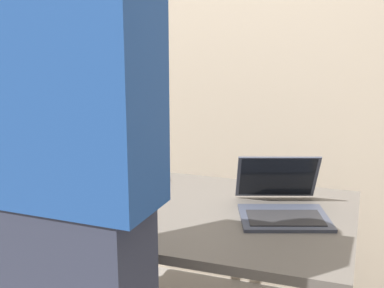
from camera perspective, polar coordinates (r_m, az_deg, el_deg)
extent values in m
cube|color=#56514C|center=(1.96, -2.60, -7.38)|extent=(1.39, 0.83, 0.03)
cylinder|color=#2D2D30|center=(2.66, -12.56, -10.39)|extent=(0.07, 0.07, 0.69)
cylinder|color=#2D2D30|center=(2.31, 16.37, -14.47)|extent=(0.07, 0.07, 0.69)
cube|color=#383D4C|center=(1.84, 10.44, -8.27)|extent=(0.38, 0.34, 0.01)
cube|color=#232326|center=(1.82, 10.56, -8.27)|extent=(0.30, 0.23, 0.00)
cube|color=#383D4C|center=(1.97, 9.67, -3.71)|extent=(0.33, 0.21, 0.19)
cube|color=black|center=(1.97, 9.69, -3.75)|extent=(0.30, 0.19, 0.17)
cylinder|color=#333333|center=(2.16, -7.87, -2.83)|extent=(0.07, 0.07, 0.16)
cone|color=#333333|center=(2.13, -7.95, -0.38)|extent=(0.07, 0.07, 0.02)
cylinder|color=#333333|center=(2.12, -7.99, 0.97)|extent=(0.03, 0.03, 0.08)
cylinder|color=#BFB74C|center=(2.11, -8.03, 2.18)|extent=(0.04, 0.04, 0.01)
cylinder|color=#8D8AC1|center=(2.15, -7.87, -2.62)|extent=(0.07, 0.07, 0.06)
cylinder|color=#472B14|center=(2.34, -9.27, -1.05)|extent=(0.06, 0.06, 0.21)
cone|color=#472B14|center=(2.32, -9.38, 1.68)|extent=(0.06, 0.06, 0.02)
cylinder|color=#472B14|center=(2.31, -9.42, 2.77)|extent=(0.03, 0.03, 0.07)
cylinder|color=#BFB74C|center=(2.30, -9.46, 3.76)|extent=(0.03, 0.03, 0.01)
cylinder|color=#56C6D2|center=(2.34, -9.28, -0.80)|extent=(0.06, 0.06, 0.07)
cylinder|color=brown|center=(2.29, -7.18, -1.27)|extent=(0.07, 0.07, 0.21)
cone|color=brown|center=(2.26, -7.26, 1.64)|extent=(0.07, 0.07, 0.03)
cylinder|color=brown|center=(2.25, -7.29, 2.72)|extent=(0.03, 0.03, 0.06)
cylinder|color=#BFB74C|center=(2.25, -7.32, 3.63)|extent=(0.03, 0.03, 0.01)
cylinder|color=#8AB2B5|center=(2.28, -7.18, -1.01)|extent=(0.07, 0.07, 0.07)
cube|color=#1E4793|center=(1.23, -14.21, 7.84)|extent=(0.45, 0.23, 0.65)
cube|color=tan|center=(2.67, 4.43, 11.04)|extent=(6.00, 0.10, 2.60)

